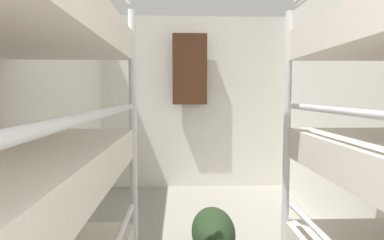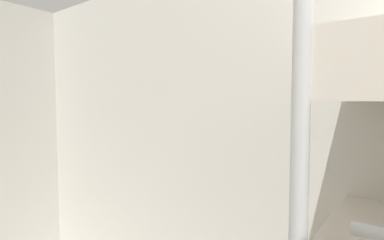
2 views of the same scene
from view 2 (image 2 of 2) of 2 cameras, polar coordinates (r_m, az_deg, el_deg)
The scene contains 1 object.
wall_right at distance 1.54m, azimuth 25.49°, elevation -8.87°, with size 0.06×4.92×2.27m.
Camera 2 is at (-0.24, 2.10, 1.45)m, focal length 28.00 mm.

